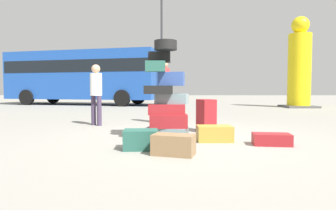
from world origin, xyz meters
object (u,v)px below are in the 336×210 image
object	(u,v)px
suitcase_tan_upright_blue	(214,133)
suitcase_teal_behind_tower	(141,139)
person_tourist_with_camera	(164,86)
suitcase_tower	(167,102)
suitcase_brown_white_trunk	(174,145)
lamp_post	(162,27)
suitcase_maroon_foreground_far	(272,139)
person_bearded_onlooker	(96,89)
parked_bus	(83,74)
suitcase_maroon_foreground_near	(206,116)
yellow_dummy_statue	(299,67)

from	to	relation	value
suitcase_tan_upright_blue	suitcase_teal_behind_tower	world-z (taller)	suitcase_teal_behind_tower
suitcase_tan_upright_blue	person_tourist_with_camera	bearing A→B (deg)	107.76
suitcase_tower	suitcase_brown_white_trunk	size ratio (longest dim) A/B	3.08
person_tourist_with_camera	suitcase_brown_white_trunk	bearing A→B (deg)	3.69
suitcase_teal_behind_tower	suitcase_brown_white_trunk	xyz separation A→B (m)	(0.51, -0.39, -0.01)
lamp_post	suitcase_maroon_foreground_far	bearing A→B (deg)	-79.01
person_bearded_onlooker	suitcase_tower	bearing A→B (deg)	-13.57
person_bearded_onlooker	parked_bus	world-z (taller)	parked_bus
suitcase_maroon_foreground_near	suitcase_teal_behind_tower	xyz separation A→B (m)	(-1.23, -1.86, -0.20)
suitcase_maroon_foreground_far	suitcase_maroon_foreground_near	size ratio (longest dim) A/B	0.86
suitcase_maroon_foreground_far	lamp_post	xyz separation A→B (m)	(-2.20, 11.32, 4.25)
suitcase_brown_white_trunk	person_bearded_onlooker	world-z (taller)	person_bearded_onlooker
person_tourist_with_camera	lamp_post	xyz separation A→B (m)	(-0.33, 8.23, 3.32)
person_bearded_onlooker	parked_bus	xyz separation A→B (m)	(-3.39, 10.19, 0.91)
suitcase_maroon_foreground_near	parked_bus	bearing A→B (deg)	95.78
suitcase_tower	suitcase_brown_white_trunk	distance (m)	1.37
person_tourist_with_camera	yellow_dummy_statue	bearing A→B (deg)	136.66
suitcase_brown_white_trunk	lamp_post	xyz separation A→B (m)	(-0.57, 12.06, 4.20)
suitcase_maroon_foreground_near	person_tourist_with_camera	xyz separation A→B (m)	(-0.96, 1.59, 0.67)
yellow_dummy_statue	person_bearded_onlooker	bearing A→B (deg)	-138.29
suitcase_maroon_foreground_far	person_tourist_with_camera	xyz separation A→B (m)	(-1.87, 3.09, 0.93)
suitcase_tan_upright_blue	suitcase_tower	bearing A→B (deg)	168.71
yellow_dummy_statue	person_tourist_with_camera	bearing A→B (deg)	-133.57
suitcase_maroon_foreground_near	suitcase_brown_white_trunk	xyz separation A→B (m)	(-0.73, -2.24, -0.21)
suitcase_maroon_foreground_far	lamp_post	world-z (taller)	lamp_post
suitcase_tower	suitcase_teal_behind_tower	size ratio (longest dim) A/B	3.44
suitcase_maroon_foreground_far	suitcase_tower	bearing A→B (deg)	171.05
suitcase_tower	person_tourist_with_camera	size ratio (longest dim) A/B	1.05
suitcase_tower	suitcase_tan_upright_blue	world-z (taller)	suitcase_tower
suitcase_brown_white_trunk	yellow_dummy_statue	bearing A→B (deg)	75.42
suitcase_maroon_foreground_near	suitcase_brown_white_trunk	size ratio (longest dim) A/B	1.22
suitcase_tower	yellow_dummy_statue	world-z (taller)	yellow_dummy_statue
suitcase_tower	lamp_post	world-z (taller)	lamp_post
person_bearded_onlooker	person_tourist_with_camera	xyz separation A→B (m)	(1.73, 0.47, 0.10)
suitcase_teal_behind_tower	suitcase_maroon_foreground_far	bearing A→B (deg)	5.58
suitcase_teal_behind_tower	parked_bus	world-z (taller)	parked_bus
suitcase_tower	lamp_post	size ratio (longest dim) A/B	0.27
suitcase_maroon_foreground_far	lamp_post	size ratio (longest dim) A/B	0.09
suitcase_tan_upright_blue	suitcase_brown_white_trunk	size ratio (longest dim) A/B	1.06
person_tourist_with_camera	parked_bus	distance (m)	11.02
suitcase_maroon_foreground_far	yellow_dummy_statue	size ratio (longest dim) A/B	0.13
suitcase_maroon_foreground_near	suitcase_teal_behind_tower	size ratio (longest dim) A/B	1.36
suitcase_teal_behind_tower	person_tourist_with_camera	size ratio (longest dim) A/B	0.30
suitcase_teal_behind_tower	yellow_dummy_statue	world-z (taller)	yellow_dummy_statue
suitcase_tan_upright_blue	parked_bus	size ratio (longest dim) A/B	0.06
suitcase_maroon_foreground_far	yellow_dummy_statue	bearing A→B (deg)	71.45
suitcase_brown_white_trunk	suitcase_maroon_foreground_far	bearing A→B (deg)	40.64
suitcase_maroon_foreground_near	suitcase_tan_upright_blue	bearing A→B (deg)	-111.76
suitcase_maroon_foreground_far	parked_bus	world-z (taller)	parked_bus
suitcase_tan_upright_blue	person_bearded_onlooker	size ratio (longest dim) A/B	0.40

